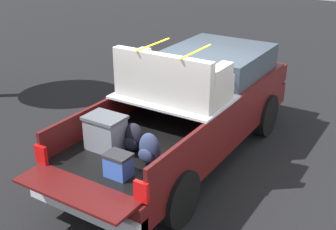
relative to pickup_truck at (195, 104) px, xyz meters
The scene contains 2 objects.
ground_plane 1.03m from the pickup_truck, behind, with size 40.00×40.00×0.00m, color black.
pickup_truck is the anchor object (origin of this frame).
Camera 1 is at (-6.26, -3.56, 4.07)m, focal length 46.35 mm.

